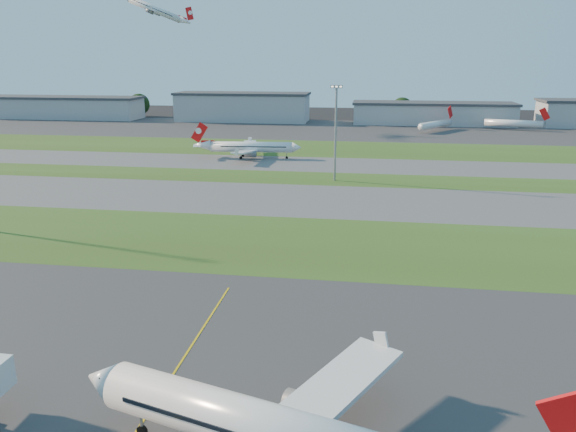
% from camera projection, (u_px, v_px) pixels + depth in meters
% --- Properties ---
extents(ground, '(700.00, 700.00, 0.00)m').
position_uv_depth(ground, '(101.00, 406.00, 54.41)').
color(ground, black).
rests_on(ground, ground).
extents(apron_near, '(300.00, 70.00, 0.01)m').
position_uv_depth(apron_near, '(101.00, 406.00, 54.41)').
color(apron_near, '#333335').
rests_on(apron_near, ground).
extents(grass_strip_a, '(300.00, 34.00, 0.01)m').
position_uv_depth(grass_strip_a, '(232.00, 240.00, 103.92)').
color(grass_strip_a, '#344C19').
rests_on(grass_strip_a, ground).
extents(taxiway_a, '(300.00, 32.00, 0.01)m').
position_uv_depth(taxiway_a, '(266.00, 198.00, 135.34)').
color(taxiway_a, '#515154').
rests_on(taxiway_a, ground).
extents(grass_strip_b, '(300.00, 18.00, 0.01)m').
position_uv_depth(grass_strip_b, '(282.00, 177.00, 159.14)').
color(grass_strip_b, '#344C19').
rests_on(grass_strip_b, ground).
extents(taxiway_b, '(300.00, 26.00, 0.01)m').
position_uv_depth(taxiway_b, '(293.00, 164.00, 180.08)').
color(taxiway_b, '#515154').
rests_on(taxiway_b, ground).
extents(grass_strip_c, '(300.00, 40.00, 0.01)m').
position_uv_depth(grass_strip_c, '(305.00, 148.00, 211.50)').
color(grass_strip_c, '#344C19').
rests_on(grass_strip_c, ground).
extents(apron_far, '(400.00, 80.00, 0.01)m').
position_uv_depth(apron_far, '(320.00, 129.00, 268.62)').
color(apron_far, '#333335').
rests_on(apron_far, ground).
extents(yellow_line, '(0.25, 60.00, 0.02)m').
position_uv_depth(yellow_line, '(150.00, 410.00, 53.69)').
color(yellow_line, gold).
rests_on(yellow_line, ground).
extents(airliner_taxiing, '(34.43, 29.14, 10.74)m').
position_uv_depth(airliner_taxiing, '(250.00, 147.00, 188.92)').
color(airliner_taxiing, white).
rests_on(airliner_taxiing, ground).
extents(airliner_departing, '(31.77, 26.91, 9.91)m').
position_uv_depth(airliner_departing, '(156.00, 10.00, 266.76)').
color(airliner_departing, white).
extents(mini_jet_near, '(17.85, 24.41, 9.48)m').
position_uv_depth(mini_jet_near, '(436.00, 124.00, 259.74)').
color(mini_jet_near, white).
rests_on(mini_jet_near, ground).
extents(mini_jet_far, '(28.14, 9.48, 9.48)m').
position_uv_depth(mini_jet_far, '(514.00, 123.00, 264.32)').
color(mini_jet_far, white).
rests_on(mini_jet_far, ground).
extents(light_mast_centre, '(3.20, 0.70, 25.80)m').
position_uv_depth(light_mast_centre, '(336.00, 127.00, 151.08)').
color(light_mast_centre, gray).
rests_on(light_mast_centre, ground).
extents(hangar_far_west, '(91.80, 23.00, 12.20)m').
position_uv_depth(hangar_far_west, '(61.00, 107.00, 317.14)').
color(hangar_far_west, '#999BA0').
rests_on(hangar_far_west, ground).
extents(hangar_west, '(71.40, 23.00, 15.20)m').
position_uv_depth(hangar_west, '(243.00, 107.00, 301.61)').
color(hangar_west, '#999BA0').
rests_on(hangar_west, ground).
extents(hangar_east, '(81.60, 23.00, 11.20)m').
position_uv_depth(hangar_east, '(433.00, 113.00, 287.74)').
color(hangar_east, '#999BA0').
rests_on(hangar_east, ground).
extents(tree_far_west, '(11.00, 11.00, 12.00)m').
position_uv_depth(tree_far_west, '(11.00, 104.00, 335.18)').
color(tree_far_west, black).
rests_on(tree_far_west, ground).
extents(tree_west, '(12.10, 12.10, 13.20)m').
position_uv_depth(tree_west, '(139.00, 104.00, 325.38)').
color(tree_west, black).
rests_on(tree_west, ground).
extents(tree_mid_west, '(9.90, 9.90, 10.80)m').
position_uv_depth(tree_mid_west, '(291.00, 109.00, 308.96)').
color(tree_mid_west, black).
rests_on(tree_mid_west, ground).
extents(tree_mid_east, '(11.55, 11.55, 12.60)m').
position_uv_depth(tree_mid_east, '(402.00, 108.00, 302.91)').
color(tree_mid_east, black).
rests_on(tree_mid_east, ground).
extents(tree_east, '(10.45, 10.45, 11.40)m').
position_uv_depth(tree_east, '(549.00, 112.00, 290.38)').
color(tree_east, black).
rests_on(tree_east, ground).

